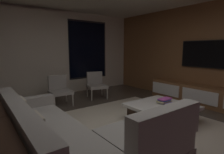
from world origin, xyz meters
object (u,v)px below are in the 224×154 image
at_px(media_console, 205,97).
at_px(mounted_tv, 204,54).
at_px(accent_chair_near_window, 96,83).
at_px(accent_chair_by_curtain, 59,89).
at_px(sectional_couch, 73,139).
at_px(book_stack_on_coffee_table, 165,101).
at_px(coffee_table, 162,113).

xyz_separation_m(media_console, mounted_tv, (0.18, 0.20, 1.10)).
bearing_deg(accent_chair_near_window, accent_chair_by_curtain, -177.67).
bearing_deg(sectional_couch, accent_chair_by_curtain, 72.81).
xyz_separation_m(book_stack_on_coffee_table, accent_chair_near_window, (-0.17, 2.42, 0.02)).
distance_m(accent_chair_near_window, accent_chair_by_curtain, 1.19).
bearing_deg(accent_chair_by_curtain, accent_chair_near_window, 2.33).
xyz_separation_m(accent_chair_near_window, accent_chair_by_curtain, (-1.19, -0.05, 0.00)).
relative_size(media_console, mounted_tv, 2.47).
xyz_separation_m(coffee_table, book_stack_on_coffee_table, (0.14, 0.05, 0.23)).
relative_size(coffee_table, book_stack_on_coffee_table, 3.78).
bearing_deg(sectional_couch, mounted_tv, 4.29).
bearing_deg(accent_chair_near_window, book_stack_on_coffee_table, -85.94).
height_order(accent_chair_by_curtain, media_console, accent_chair_by_curtain).
height_order(accent_chair_by_curtain, mounted_tv, mounted_tv).
distance_m(coffee_table, accent_chair_by_curtain, 2.72).
distance_m(book_stack_on_coffee_table, accent_chair_near_window, 2.42).
bearing_deg(mounted_tv, accent_chair_by_curtain, 144.94).
height_order(coffee_table, book_stack_on_coffee_table, book_stack_on_coffee_table).
bearing_deg(accent_chair_near_window, coffee_table, -89.30).
bearing_deg(accent_chair_by_curtain, coffee_table, -63.23).
distance_m(coffee_table, accent_chair_near_window, 2.48).
relative_size(sectional_couch, accent_chair_by_curtain, 3.21).
distance_m(accent_chair_near_window, media_console, 3.06).
bearing_deg(coffee_table, accent_chair_near_window, 90.70).
xyz_separation_m(accent_chair_by_curtain, media_console, (2.99, -2.42, -0.18)).
bearing_deg(mounted_tv, book_stack_on_coffee_table, -175.43).
relative_size(book_stack_on_coffee_table, accent_chair_by_curtain, 0.39).
xyz_separation_m(sectional_couch, accent_chair_near_window, (1.97, 2.57, 0.14)).
height_order(sectional_couch, book_stack_on_coffee_table, sectional_couch).
height_order(sectional_couch, accent_chair_near_window, sectional_couch).
bearing_deg(media_console, book_stack_on_coffee_table, 178.13).
bearing_deg(sectional_couch, accent_chair_near_window, 52.55).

